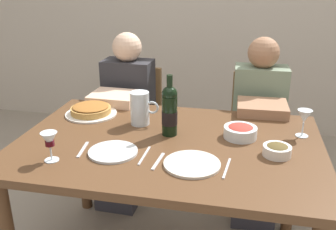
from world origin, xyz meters
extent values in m
cube|color=brown|center=(0.00, 0.00, 0.74)|extent=(1.50, 1.00, 0.04)
cylinder|color=brown|center=(-0.67, 0.42, 0.36)|extent=(0.07, 0.07, 0.72)
cylinder|color=brown|center=(0.67, 0.42, 0.36)|extent=(0.07, 0.07, 0.72)
cylinder|color=black|center=(-0.01, 0.08, 0.86)|extent=(0.08, 0.08, 0.21)
sphere|color=black|center=(-0.01, 0.08, 0.98)|extent=(0.08, 0.08, 0.08)
cylinder|color=black|center=(-0.01, 0.08, 1.03)|extent=(0.03, 0.03, 0.09)
cylinder|color=black|center=(-0.01, 0.08, 0.85)|extent=(0.08, 0.08, 0.07)
cylinder|color=silver|center=(-0.20, 0.19, 0.85)|extent=(0.10, 0.10, 0.18)
cylinder|color=silver|center=(-0.20, 0.19, 0.82)|extent=(0.09, 0.09, 0.11)
torus|color=silver|center=(-0.13, 0.19, 0.86)|extent=(0.07, 0.01, 0.07)
cylinder|color=white|center=(-0.52, 0.27, 0.77)|extent=(0.30, 0.30, 0.01)
cylinder|color=#C18E47|center=(-0.52, 0.27, 0.79)|extent=(0.23, 0.23, 0.03)
ellipsoid|color=#9E6028|center=(-0.52, 0.27, 0.81)|extent=(0.21, 0.21, 0.02)
cylinder|color=silver|center=(0.35, 0.12, 0.79)|extent=(0.17, 0.17, 0.06)
ellipsoid|color=#B2382D|center=(0.35, 0.12, 0.81)|extent=(0.14, 0.14, 0.04)
cylinder|color=white|center=(0.52, -0.05, 0.78)|extent=(0.13, 0.13, 0.05)
ellipsoid|color=brown|center=(0.52, -0.05, 0.80)|extent=(0.11, 0.11, 0.03)
cylinder|color=silver|center=(-0.47, -0.30, 0.76)|extent=(0.06, 0.06, 0.00)
cylinder|color=silver|center=(-0.47, -0.30, 0.80)|extent=(0.01, 0.01, 0.07)
cone|color=silver|center=(-0.47, -0.30, 0.86)|extent=(0.07, 0.07, 0.07)
cylinder|color=#470A14|center=(-0.47, -0.30, 0.84)|extent=(0.04, 0.04, 0.02)
cylinder|color=silver|center=(0.65, 0.20, 0.76)|extent=(0.06, 0.06, 0.00)
cylinder|color=silver|center=(0.65, 0.20, 0.80)|extent=(0.01, 0.01, 0.07)
cone|color=silver|center=(0.65, 0.20, 0.87)|extent=(0.07, 0.07, 0.07)
cylinder|color=silver|center=(-0.22, -0.18, 0.77)|extent=(0.23, 0.23, 0.01)
cylinder|color=silver|center=(0.15, -0.22, 0.77)|extent=(0.25, 0.25, 0.01)
cube|color=silver|center=(-0.37, -0.18, 0.76)|extent=(0.03, 0.16, 0.00)
cube|color=silver|center=(-0.07, -0.18, 0.76)|extent=(0.01, 0.18, 0.00)
cube|color=silver|center=(0.30, -0.22, 0.76)|extent=(0.03, 0.18, 0.00)
cube|color=silver|center=(0.00, -0.22, 0.76)|extent=(0.03, 0.16, 0.00)
cube|color=olive|center=(-0.45, 0.82, 0.46)|extent=(0.41, 0.41, 0.02)
cube|color=olive|center=(-0.44, 1.00, 0.67)|extent=(0.36, 0.04, 0.40)
cylinder|color=olive|center=(-0.62, 0.65, 0.23)|extent=(0.04, 0.04, 0.45)
cylinder|color=olive|center=(-0.28, 0.64, 0.23)|extent=(0.04, 0.04, 0.45)
cylinder|color=olive|center=(-0.62, 0.99, 0.23)|extent=(0.04, 0.04, 0.45)
cylinder|color=olive|center=(-0.28, 0.98, 0.23)|extent=(0.04, 0.04, 0.45)
cube|color=#2D2D33|center=(-0.45, 0.78, 0.72)|extent=(0.35, 0.21, 0.50)
sphere|color=beige|center=(-0.45, 0.78, 1.06)|extent=(0.20, 0.20, 0.20)
cube|color=#33333D|center=(-0.46, 0.59, 0.47)|extent=(0.32, 0.39, 0.14)
cube|color=#33333D|center=(-0.46, 0.44, 0.20)|extent=(0.28, 0.13, 0.40)
cube|color=beige|center=(-0.46, 0.50, 0.79)|extent=(0.30, 0.25, 0.06)
cube|color=olive|center=(0.45, 0.82, 0.46)|extent=(0.41, 0.41, 0.02)
cube|color=olive|center=(0.44, 1.01, 0.67)|extent=(0.36, 0.04, 0.40)
cylinder|color=olive|center=(0.29, 0.65, 0.23)|extent=(0.04, 0.04, 0.45)
cylinder|color=olive|center=(0.63, 0.66, 0.23)|extent=(0.04, 0.04, 0.45)
cylinder|color=olive|center=(0.27, 0.99, 0.23)|extent=(0.04, 0.04, 0.45)
cylinder|color=olive|center=(0.61, 1.00, 0.23)|extent=(0.04, 0.04, 0.45)
cube|color=gray|center=(0.45, 0.78, 0.72)|extent=(0.35, 0.21, 0.50)
sphere|color=#9E7051|center=(0.45, 0.78, 1.06)|extent=(0.20, 0.20, 0.20)
cube|color=#33333D|center=(0.46, 0.59, 0.47)|extent=(0.32, 0.39, 0.14)
cube|color=#33333D|center=(0.46, 0.44, 0.20)|extent=(0.28, 0.13, 0.40)
cube|color=#9E7051|center=(0.46, 0.50, 0.79)|extent=(0.30, 0.25, 0.06)
camera|label=1|loc=(0.35, -1.67, 1.56)|focal=40.61mm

